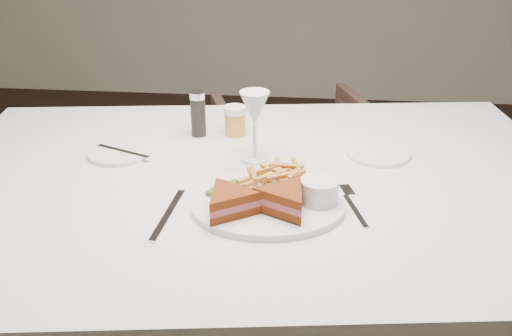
{
  "coord_description": "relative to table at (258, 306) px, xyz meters",
  "views": [
    {
      "loc": [
        -0.04,
        -1.43,
        1.35
      ],
      "look_at": [
        -0.15,
        -0.31,
        0.8
      ],
      "focal_mm": 40.0,
      "sensor_mm": 36.0,
      "label": 1
    }
  ],
  "objects": [
    {
      "name": "table",
      "position": [
        0.0,
        0.0,
        0.0
      ],
      "size": [
        1.62,
        1.19,
        0.75
      ],
      "primitive_type": "cube",
      "rotation": [
        0.0,
        0.0,
        0.13
      ],
      "color": "silver",
      "rests_on": "ground"
    },
    {
      "name": "chair_far",
      "position": [
        0.08,
        0.97,
        -0.06
      ],
      "size": [
        0.78,
        0.76,
        0.64
      ],
      "primitive_type": "imported",
      "rotation": [
        0.0,
        0.0,
        3.49
      ],
      "color": "#503831",
      "rests_on": "ground"
    },
    {
      "name": "table_setting",
      "position": [
        0.01,
        -0.05,
        0.41
      ],
      "size": [
        0.81,
        0.58,
        0.18
      ],
      "color": "white",
      "rests_on": "table"
    }
  ]
}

